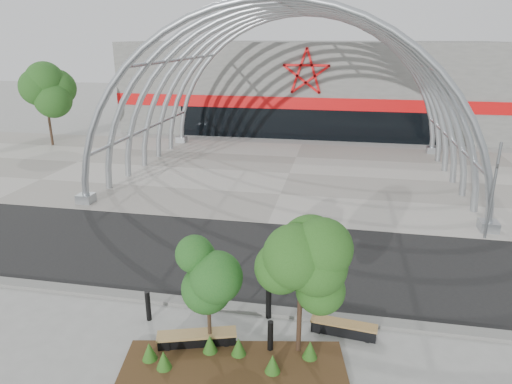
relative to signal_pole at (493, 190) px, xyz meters
name	(u,v)px	position (x,y,z in m)	size (l,w,h in m)	color
ground	(233,304)	(-9.64, -7.14, -2.26)	(140.00, 140.00, 0.00)	gray
road	(254,257)	(-9.64, -3.64, -2.25)	(140.00, 7.00, 0.02)	black
forecourt	(289,173)	(-9.64, 8.36, -2.24)	(60.00, 17.00, 0.04)	gray
kerb	(232,307)	(-9.64, -7.39, -2.20)	(60.00, 0.50, 0.12)	slate
arena_building	(312,84)	(-9.64, 26.31, 1.72)	(34.00, 15.24, 8.00)	slate
vault_canopy	(289,173)	(-9.64, 8.36, -2.25)	(20.80, 15.80, 20.36)	#A0A6AB
planting_bed	(231,360)	(-9.01, -10.03, -2.11)	(6.18, 2.86, 0.63)	#392A16
signal_pole	(493,190)	(0.00, 0.00, 0.00)	(0.15, 0.61, 4.33)	slate
street_tree_0	(207,270)	(-9.78, -9.41, 0.20)	(1.50, 1.50, 3.43)	black
street_tree_1	(301,262)	(-7.28, -9.20, 0.58)	(1.67, 1.67, 3.96)	black
bench_0	(197,340)	(-10.14, -9.47, -2.04)	(2.29, 1.14, 0.47)	black
bench_1	(344,329)	(-6.04, -8.09, -2.07)	(1.99, 0.65, 0.41)	black
bollard_0	(148,306)	(-12.03, -8.48, -1.77)	(0.16, 0.16, 0.99)	black
bollard_1	(199,292)	(-10.72, -7.45, -1.74)	(0.17, 0.17, 1.06)	black
bollard_2	(269,302)	(-8.38, -7.66, -1.72)	(0.18, 0.18, 1.10)	black
bollard_3	(270,337)	(-8.05, -9.32, -1.76)	(0.16, 0.16, 1.01)	black
bollard_4	(316,289)	(-6.97, -6.51, -1.77)	(0.16, 0.16, 0.98)	black
bg_tree_0	(44,87)	(-29.64, 12.86, 2.37)	(3.00, 3.00, 6.45)	#2E1F16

